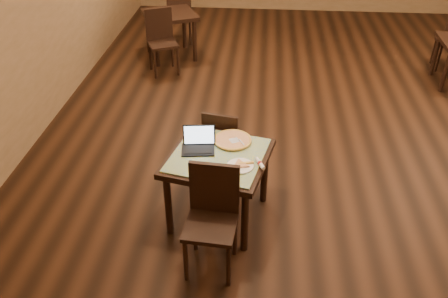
# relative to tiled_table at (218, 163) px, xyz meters

# --- Properties ---
(ground) EXTENTS (10.00, 10.00, 0.00)m
(ground) POSITION_rel_tiled_table_xyz_m (1.51, 2.05, -0.66)
(ground) COLOR black
(ground) RESTS_ON ground
(wall_left) EXTENTS (0.02, 10.00, 3.00)m
(wall_left) POSITION_rel_tiled_table_xyz_m (-2.49, 2.05, 0.84)
(wall_left) COLOR olive
(wall_left) RESTS_ON ground
(tiled_table) EXTENTS (1.10, 1.10, 0.76)m
(tiled_table) POSITION_rel_tiled_table_xyz_m (0.00, 0.00, 0.00)
(tiled_table) COLOR black
(tiled_table) RESTS_ON ground
(chair_main_near) EXTENTS (0.47, 0.47, 1.01)m
(chair_main_near) POSITION_rel_tiled_table_xyz_m (0.01, -0.61, -0.09)
(chair_main_near) COLOR black
(chair_main_near) RESTS_ON ground
(chair_main_far) EXTENTS (0.46, 0.46, 0.90)m
(chair_main_far) POSITION_rel_tiled_table_xyz_m (-0.02, 0.62, -0.15)
(chair_main_far) COLOR black
(chair_main_far) RESTS_ON ground
(laptop) EXTENTS (0.34, 0.28, 0.21)m
(laptop) POSITION_rel_tiled_table_xyz_m (-0.20, 0.10, 0.16)
(laptop) COLOR black
(laptop) RESTS_ON tiled_table
(plate) EXTENTS (0.25, 0.25, 0.01)m
(plate) POSITION_rel_tiled_table_xyz_m (0.22, -0.18, 0.11)
(plate) COLOR white
(plate) RESTS_ON tiled_table
(pizza_slice) EXTENTS (0.22, 0.22, 0.02)m
(pizza_slice) POSITION_rel_tiled_table_xyz_m (0.22, -0.18, 0.13)
(pizza_slice) COLOR beige
(pizza_slice) RESTS_ON plate
(pizza_pan) EXTENTS (0.35, 0.35, 0.01)m
(pizza_pan) POSITION_rel_tiled_table_xyz_m (0.12, 0.24, 0.11)
(pizza_pan) COLOR silver
(pizza_pan) RESTS_ON tiled_table
(pizza_whole) EXTENTS (0.38, 0.38, 0.03)m
(pizza_whole) POSITION_rel_tiled_table_xyz_m (0.12, 0.24, 0.12)
(pizza_whole) COLOR beige
(pizza_whole) RESTS_ON pizza_pan
(spatula) EXTENTS (0.18, 0.24, 0.01)m
(spatula) POSITION_rel_tiled_table_xyz_m (0.14, 0.22, 0.13)
(spatula) COLOR silver
(spatula) RESTS_ON pizza_whole
(napkin_roll) EXTENTS (0.10, 0.17, 0.04)m
(napkin_roll) POSITION_rel_tiled_table_xyz_m (0.40, -0.14, 0.12)
(napkin_roll) COLOR white
(napkin_roll) RESTS_ON tiled_table
(other_table_b) EXTENTS (1.11, 1.11, 0.78)m
(other_table_b) POSITION_rel_tiled_table_xyz_m (-1.23, 4.15, -0.01)
(other_table_b) COLOR black
(other_table_b) RESTS_ON ground
(other_table_b_chair_near) EXTENTS (0.58, 0.58, 1.01)m
(other_table_b_chair_near) POSITION_rel_tiled_table_xyz_m (-1.27, 3.55, -0.09)
(other_table_b_chair_near) COLOR black
(other_table_b_chair_near) RESTS_ON ground
(other_table_b_chair_far) EXTENTS (0.58, 0.58, 1.01)m
(other_table_b_chair_far) POSITION_rel_tiled_table_xyz_m (-1.20, 4.75, -0.09)
(other_table_b_chair_far) COLOR black
(other_table_b_chair_far) RESTS_ON ground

